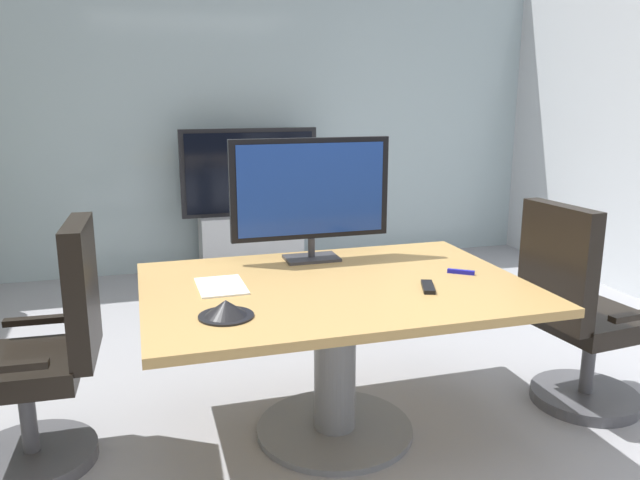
% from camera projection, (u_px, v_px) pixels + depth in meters
% --- Properties ---
extents(ground_plane, '(7.48, 7.48, 0.00)m').
position_uv_depth(ground_plane, '(326.00, 441.00, 2.99)').
color(ground_plane, '#99999E').
extents(wall_back_glass_partition, '(6.14, 0.10, 2.94)m').
position_uv_depth(wall_back_glass_partition, '(222.00, 108.00, 5.67)').
color(wall_back_glass_partition, '#9EB2B7').
rests_on(wall_back_glass_partition, ground).
extents(conference_table, '(1.75, 1.24, 0.76)m').
position_uv_depth(conference_table, '(335.00, 324.00, 2.95)').
color(conference_table, '#B2894C').
rests_on(conference_table, ground).
extents(office_chair_left, '(0.60, 0.58, 1.09)m').
position_uv_depth(office_chair_left, '(46.00, 366.00, 2.73)').
color(office_chair_left, '#4C4C51').
rests_on(office_chair_left, ground).
extents(office_chair_right, '(0.62, 0.60, 1.09)m').
position_uv_depth(office_chair_right, '(578.00, 324.00, 3.23)').
color(office_chair_right, '#4C4C51').
rests_on(office_chair_right, ground).
extents(tv_monitor, '(0.84, 0.18, 0.64)m').
position_uv_depth(tv_monitor, '(311.00, 192.00, 3.23)').
color(tv_monitor, '#333338').
rests_on(tv_monitor, conference_table).
extents(wall_display_unit, '(1.20, 0.36, 1.31)m').
position_uv_depth(wall_display_unit, '(251.00, 226.00, 5.62)').
color(wall_display_unit, '#B7BABC').
rests_on(wall_display_unit, ground).
extents(conference_phone, '(0.22, 0.22, 0.07)m').
position_uv_depth(conference_phone, '(226.00, 309.00, 2.47)').
color(conference_phone, black).
rests_on(conference_phone, conference_table).
extents(remote_control, '(0.11, 0.18, 0.02)m').
position_uv_depth(remote_control, '(428.00, 287.00, 2.82)').
color(remote_control, black).
rests_on(remote_control, conference_table).
extents(whiteboard_marker, '(0.12, 0.09, 0.02)m').
position_uv_depth(whiteboard_marker, '(461.00, 272.00, 3.05)').
color(whiteboard_marker, '#1919A5').
rests_on(whiteboard_marker, conference_table).
extents(paper_notepad, '(0.21, 0.30, 0.01)m').
position_uv_depth(paper_notepad, '(221.00, 286.00, 2.85)').
color(paper_notepad, white).
rests_on(paper_notepad, conference_table).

